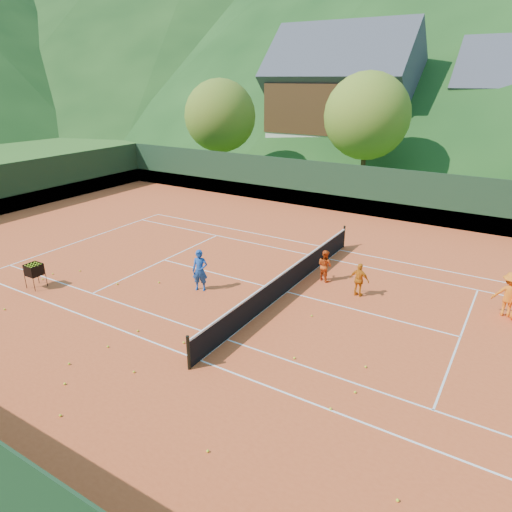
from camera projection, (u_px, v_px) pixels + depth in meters
The scene contains 35 objects.
ground at pixel (287, 292), 17.95m from camera, with size 400.00×400.00×0.00m, color #295119.
clay_court at pixel (287, 292), 17.95m from camera, with size 40.00×24.00×0.02m, color #CA4920.
coach at pixel (200, 270), 17.81m from camera, with size 0.61×0.40×1.67m, color #17459B.
student_a at pixel (325, 265), 18.75m from camera, with size 0.64×0.50×1.32m, color #D64913.
student_b at pixel (359, 280), 17.38m from camera, with size 0.78×0.33×1.33m, color orange.
student_d at pixel (509, 294), 15.89m from camera, with size 1.06×0.61×1.64m, color orange.
tennis_ball_0 at pixel (222, 333), 14.97m from camera, with size 0.07×0.07×0.07m, color #D3EC27.
tennis_ball_1 at pixel (184, 342), 14.45m from camera, with size 0.07×0.07×0.07m, color #D3EC27.
tennis_ball_2 at pixel (60, 415), 11.33m from camera, with size 0.07×0.07×0.07m, color #D3EC27.
tennis_ball_3 at pixel (138, 331), 15.11m from camera, with size 0.07×0.07×0.07m, color #D3EC27.
tennis_ball_4 at pixel (42, 279), 18.98m from camera, with size 0.07×0.07×0.07m, color #D3EC27.
tennis_ball_5 at pixel (80, 271), 19.81m from camera, with size 0.07×0.07×0.07m, color #D3EC27.
tennis_ball_6 at pixel (366, 367), 13.24m from camera, with size 0.07×0.07×0.07m, color #D3EC27.
tennis_ball_7 at pixel (53, 274), 19.50m from camera, with size 0.07×0.07×0.07m, color #D3EC27.
tennis_ball_8 at pixel (312, 316), 16.07m from camera, with size 0.07×0.07×0.07m, color #D3EC27.
tennis_ball_10 at pixel (134, 372), 13.01m from camera, with size 0.07×0.07×0.07m, color #D3EC27.
tennis_ball_11 at pixel (355, 392), 12.17m from camera, with size 0.07×0.07×0.07m, color #D3EC27.
tennis_ball_12 at pixel (250, 314), 16.17m from camera, with size 0.07×0.07×0.07m, color #D3EC27.
tennis_ball_13 at pixel (208, 451), 10.25m from camera, with size 0.07×0.07×0.07m, color #D3EC27.
tennis_ball_14 at pixel (108, 347), 14.23m from camera, with size 0.07×0.07×0.07m, color #D3EC27.
tennis_ball_15 at pixel (65, 384), 12.51m from camera, with size 0.07×0.07×0.07m, color #D3EC27.
tennis_ball_16 at pixel (294, 358), 13.65m from camera, with size 0.07×0.07×0.07m, color #D3EC27.
tennis_ball_17 at pixel (331, 409), 11.56m from camera, with size 0.07×0.07×0.07m, color #D3EC27.
tennis_ball_18 at pixel (5, 309), 16.53m from camera, with size 0.07×0.07×0.07m, color #D3EC27.
tennis_ball_20 at pixel (159, 282), 18.69m from camera, with size 0.07×0.07×0.07m, color #D3EC27.
tennis_ball_22 at pixel (69, 364), 13.38m from camera, with size 0.07×0.07×0.07m, color #D3EC27.
tennis_ball_23 at pixel (398, 500), 9.06m from camera, with size 0.07×0.07×0.07m, color #D3EC27.
tennis_ball_24 at pixel (117, 284), 18.54m from camera, with size 0.07×0.07×0.07m, color #D3EC27.
court_lines at pixel (287, 292), 17.94m from camera, with size 23.83×11.03×0.00m.
tennis_net at pixel (287, 280), 17.76m from camera, with size 0.10×12.07×1.10m.
perimeter_fence at pixel (287, 262), 17.49m from camera, with size 40.40×24.24×3.00m.
ball_hopper at pixel (34, 270), 18.06m from camera, with size 0.57×0.57×1.00m.
chalet_left at pixel (342, 102), 44.55m from camera, with size 13.80×9.93×12.92m.
tree_a at pixel (220, 116), 38.24m from camera, with size 6.00×6.00×7.88m.
tree_b at pixel (367, 116), 33.86m from camera, with size 6.40×6.40×8.40m.
Camera 1 is at (7.45, -14.42, 7.89)m, focal length 32.00 mm.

